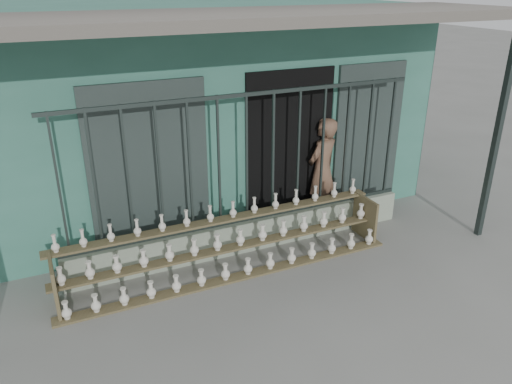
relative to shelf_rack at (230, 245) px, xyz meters
name	(u,v)px	position (x,y,z in m)	size (l,w,h in m)	color
ground	(290,297)	(0.43, -0.88, -0.36)	(60.00, 60.00, 0.00)	slate
workshop_building	(182,96)	(0.44, 3.35, 1.26)	(7.40, 6.60, 3.21)	#346E5D
parapet_wall	(247,235)	(0.43, 0.42, -0.14)	(5.00, 0.20, 0.45)	gray
security_fence	(247,160)	(0.43, 0.42, 0.98)	(5.00, 0.04, 1.80)	#283330
shelf_rack	(230,245)	(0.00, 0.00, 0.00)	(4.50, 0.68, 0.85)	brown
elderly_woman	(322,171)	(1.86, 0.79, 0.47)	(0.61, 0.40, 1.67)	brown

